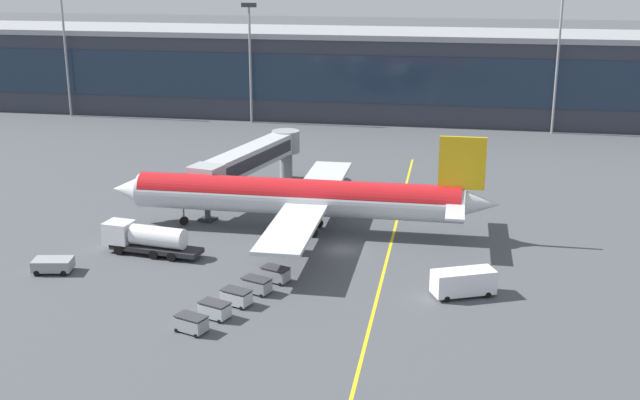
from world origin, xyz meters
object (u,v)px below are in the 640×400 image
Objects in this scene: lavatory_truck at (465,281)px; baggage_cart_0 at (191,323)px; main_airliner at (299,197)px; baggage_cart_4 at (275,274)px; baggage_cart_2 at (236,297)px; pushback_tug at (54,264)px; baggage_cart_3 at (257,285)px; fuel_tanker at (146,238)px; baggage_cart_1 at (215,310)px.

lavatory_truck is 2.07× the size of baggage_cart_0.
baggage_cart_4 is (0.75, -15.20, -3.36)m from main_airliner.
baggage_cart_2 is at bearing 69.80° from baggage_cart_0.
pushback_tug is 22.43m from baggage_cart_4.
baggage_cart_4 is at bearing 69.80° from baggage_cart_3.
baggage_cart_3 is at bearing -29.74° from fuel_tanker.
main_airliner is 24.48m from lavatory_truck.
baggage_cart_2 is at bearing -110.20° from baggage_cart_4.
fuel_tanker is 17.11m from baggage_cart_2.
main_airliner is 17.83m from fuel_tanker.
lavatory_truck is 2.07× the size of baggage_cart_2.
fuel_tanker reaches higher than baggage_cart_1.
lavatory_truck is at bearing -39.19° from main_airliner.
fuel_tanker is 16.07m from baggage_cart_4.
baggage_cart_4 is at bearing 69.80° from baggage_cart_2.
fuel_tanker reaches higher than lavatory_truck.
fuel_tanker is 33.73m from lavatory_truck.
baggage_cart_3 is at bearing 69.80° from baggage_cart_0.
baggage_cart_3 is 1.00× the size of baggage_cart_4.
fuel_tanker is 16.28m from baggage_cart_3.
pushback_tug is at bearing 167.53° from baggage_cart_2.
baggage_cart_0 is at bearing -97.68° from main_airliner.
main_airliner reaches higher than pushback_tug.
main_airliner is 14.89× the size of baggage_cart_1.
baggage_cart_2 is (-1.46, -21.21, -3.36)m from main_airliner.
baggage_cart_2 is (2.21, 6.01, 0.00)m from baggage_cart_0.
pushback_tug is at bearing 158.62° from baggage_cart_1.
baggage_cart_0 is 1.00× the size of baggage_cart_3.
lavatory_truck is at bearing 22.43° from baggage_cart_1.
baggage_cart_4 is (22.38, 1.55, -0.07)m from pushback_tug.
fuel_tanker is (-14.47, -10.14, -2.40)m from main_airliner.
baggage_cart_3 is (21.27, -1.46, -0.07)m from pushback_tug.
baggage_cart_3 is (-0.35, -18.21, -3.36)m from main_airliner.
baggage_cart_1 is at bearing -96.04° from main_airliner.
fuel_tanker reaches higher than baggage_cart_4.
pushback_tug is at bearing 149.76° from baggage_cart_0.
main_airliner is 21.52m from baggage_cart_2.
baggage_cart_0 is at bearing -152.26° from lavatory_truck.
baggage_cart_4 is at bearing 69.80° from baggage_cart_0.
baggage_cart_0 and baggage_cart_4 have the same top height.
pushback_tug is at bearing -137.29° from fuel_tanker.
main_airliner is 10.80× the size of pushback_tug.
lavatory_truck is at bearing 16.04° from baggage_cart_2.
baggage_cart_3 is 3.20m from baggage_cart_4.
fuel_tanker is at bearing 150.26° from baggage_cart_3.
baggage_cart_1 is 1.00× the size of baggage_cart_4.
baggage_cart_2 is (1.10, 3.00, 0.00)m from baggage_cart_1.
fuel_tanker is 3.66× the size of baggage_cart_4.
baggage_cart_2 is at bearing -110.20° from baggage_cart_3.
baggage_cart_0 is 12.80m from baggage_cart_4.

